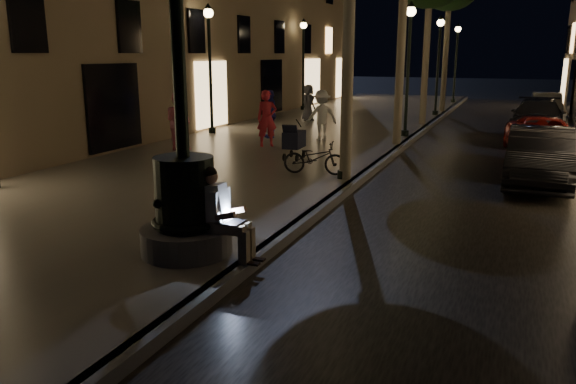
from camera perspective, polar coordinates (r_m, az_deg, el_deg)
The scene contains 23 objects.
ground at distance 20.56m, azimuth 12.05°, elevation 4.66°, with size 120.00×120.00×0.00m, color black.
cobble_lane at distance 20.26m, azimuth 20.43°, elevation 3.98°, with size 6.00×45.00×0.02m, color black.
promenade at distance 21.60m, azimuth 1.53°, elevation 5.66°, with size 8.00×45.00×0.20m, color slate.
curb_strip at distance 20.55m, azimuth 12.06°, elevation 4.93°, with size 0.25×45.00×0.20m, color #59595B.
fountain_lamppost at distance 8.58m, azimuth -10.47°, elevation 0.34°, with size 1.40×1.40×5.21m.
seated_man_laptop at distance 8.34m, azimuth -6.83°, elevation -1.93°, with size 1.02×0.34×1.39m.
lamp_curb_a at distance 13.56m, azimuth 5.92°, elevation 14.01°, with size 0.36×0.36×4.81m.
lamp_curb_b at distance 21.35m, azimuth 12.19°, elevation 13.71°, with size 0.36×0.36×4.81m.
lamp_curb_c at distance 29.26m, azimuth 15.08°, elevation 13.51°, with size 0.36×0.36×4.81m.
lamp_curb_d at distance 37.20m, azimuth 16.74°, elevation 13.38°, with size 0.36×0.36×4.81m.
lamp_left_b at distance 21.93m, azimuth -7.97°, elevation 13.88°, with size 0.36×0.36×4.81m.
lamp_left_c at distance 31.00m, azimuth 1.58°, elevation 13.96°, with size 0.36×0.36×4.81m.
stroller at distance 16.22m, azimuth 0.61°, elevation 5.33°, with size 0.52×1.13×1.15m.
car_second at distance 15.26m, azimuth 24.19°, elevation 3.30°, with size 1.49×4.28×1.41m, color black.
car_third at distance 19.57m, azimuth 24.44°, elevation 5.08°, with size 2.03×4.41×1.22m, color maroon.
car_rear at distance 24.79m, azimuth 24.01°, elevation 6.94°, with size 1.98×4.86×1.41m, color #2A2A2F.
car_fifth at distance 31.47m, azimuth 24.74°, elevation 7.97°, with size 1.34×3.86×1.27m, color #AAA9A5.
pedestrian_red at distance 18.58m, azimuth -2.15°, elevation 7.48°, with size 0.67×0.44×1.84m, color red.
pedestrian_pink at distance 18.18m, azimuth -11.08°, elevation 7.08°, with size 0.89×0.69×1.83m, color pink.
pedestrian_white at distance 19.86m, azimuth 3.42°, elevation 7.77°, with size 1.14×0.65×1.76m, color silver.
pedestrian_blue at distance 20.53m, azimuth -1.80°, elevation 7.93°, with size 1.01×0.42×1.72m, color #2A349B.
pedestrian_dark at distance 25.87m, azimuth 2.07°, elevation 9.06°, with size 0.80×0.52×1.64m, color #39393E.
bicycle at distance 14.24m, azimuth 2.73°, elevation 3.48°, with size 0.56×1.60×0.84m, color black.
Camera 1 is at (3.54, -5.01, 3.18)m, focal length 35.00 mm.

